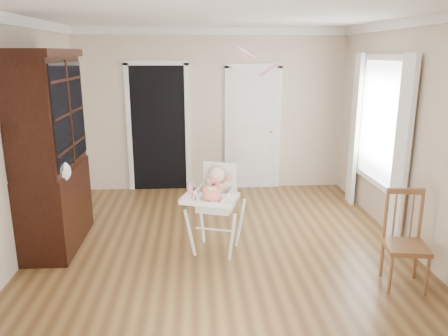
{
  "coord_description": "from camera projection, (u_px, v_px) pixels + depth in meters",
  "views": [
    {
      "loc": [
        -0.29,
        -4.86,
        2.3
      ],
      "look_at": [
        0.03,
        -0.15,
        1.05
      ],
      "focal_mm": 35.0,
      "sensor_mm": 36.0,
      "label": 1
    }
  ],
  "objects": [
    {
      "name": "floor",
      "position": [
        221.0,
        248.0,
        5.29
      ],
      "size": [
        5.0,
        5.0,
        0.0
      ],
      "primitive_type": "plane",
      "color": "brown",
      "rests_on": "ground"
    },
    {
      "name": "ceiling",
      "position": [
        220.0,
        13.0,
        4.6
      ],
      "size": [
        5.0,
        5.0,
        0.0
      ],
      "primitive_type": "plane",
      "rotation": [
        3.14,
        0.0,
        0.0
      ],
      "color": "white",
      "rests_on": "wall_back"
    },
    {
      "name": "wall_back",
      "position": [
        212.0,
        111.0,
        7.36
      ],
      "size": [
        4.5,
        0.0,
        4.5
      ],
      "primitive_type": "plane",
      "rotation": [
        1.57,
        0.0,
        0.0
      ],
      "color": "beige",
      "rests_on": "floor"
    },
    {
      "name": "wall_left",
      "position": [
        17.0,
        142.0,
        4.8
      ],
      "size": [
        0.0,
        5.0,
        5.0
      ],
      "primitive_type": "plane",
      "rotation": [
        1.57,
        0.0,
        1.57
      ],
      "color": "beige",
      "rests_on": "floor"
    },
    {
      "name": "wall_right",
      "position": [
        413.0,
        137.0,
        5.09
      ],
      "size": [
        0.0,
        5.0,
        5.0
      ],
      "primitive_type": "plane",
      "rotation": [
        1.57,
        0.0,
        -1.57
      ],
      "color": "beige",
      "rests_on": "floor"
    },
    {
      "name": "crown_molding",
      "position": [
        220.0,
        19.0,
        4.62
      ],
      "size": [
        4.5,
        5.0,
        0.12
      ],
      "primitive_type": null,
      "color": "white",
      "rests_on": "ceiling"
    },
    {
      "name": "doorway",
      "position": [
        158.0,
        126.0,
        7.34
      ],
      "size": [
        1.06,
        0.05,
        2.22
      ],
      "color": "black",
      "rests_on": "wall_back"
    },
    {
      "name": "closet_door",
      "position": [
        253.0,
        130.0,
        7.46
      ],
      "size": [
        0.96,
        0.09,
        2.13
      ],
      "color": "white",
      "rests_on": "wall_back"
    },
    {
      "name": "window_right",
      "position": [
        378.0,
        130.0,
        5.88
      ],
      "size": [
        0.13,
        1.84,
        2.3
      ],
      "color": "white",
      "rests_on": "wall_right"
    },
    {
      "name": "high_chair",
      "position": [
        216.0,
        199.0,
        5.07
      ],
      "size": [
        0.8,
        0.9,
        1.07
      ],
      "rotation": [
        0.0,
        0.0,
        -0.31
      ],
      "color": "white",
      "rests_on": "floor"
    },
    {
      "name": "baby",
      "position": [
        216.0,
        186.0,
        5.06
      ],
      "size": [
        0.29,
        0.27,
        0.44
      ],
      "rotation": [
        0.0,
        0.0,
        -0.31
      ],
      "color": "beige",
      "rests_on": "high_chair"
    },
    {
      "name": "cake",
      "position": [
        211.0,
        193.0,
        4.8
      ],
      "size": [
        0.26,
        0.26,
        0.12
      ],
      "color": "silver",
      "rests_on": "high_chair"
    },
    {
      "name": "sippy_cup",
      "position": [
        190.0,
        187.0,
        4.97
      ],
      "size": [
        0.07,
        0.07,
        0.18
      ],
      "rotation": [
        0.0,
        0.0,
        -0.31
      ],
      "color": "pink",
      "rests_on": "high_chair"
    },
    {
      "name": "china_cabinet",
      "position": [
        51.0,
        152.0,
        5.12
      ],
      "size": [
        0.62,
        1.39,
        2.34
      ],
      "color": "black",
      "rests_on": "floor"
    },
    {
      "name": "dining_chair",
      "position": [
        405.0,
        243.0,
        4.36
      ],
      "size": [
        0.46,
        0.46,
        0.98
      ],
      "rotation": [
        0.0,
        0.0,
        -0.17
      ],
      "color": "brown",
      "rests_on": "floor"
    },
    {
      "name": "streamer",
      "position": [
        247.0,
        53.0,
        5.42
      ],
      "size": [
        0.18,
        0.47,
        0.15
      ],
      "primitive_type": null,
      "rotation": [
        0.26,
        0.0,
        0.33
      ],
      "color": "pink",
      "rests_on": "ceiling"
    }
  ]
}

